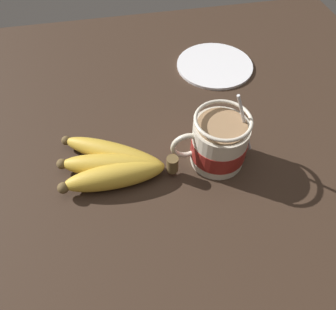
% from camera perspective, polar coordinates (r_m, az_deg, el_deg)
% --- Properties ---
extents(table, '(1.12, 1.12, 0.03)m').
position_cam_1_polar(table, '(0.58, 0.74, -4.11)').
color(table, '#332319').
rests_on(table, ground).
extents(coffee_mug, '(0.15, 0.10, 0.15)m').
position_cam_1_polar(coffee_mug, '(0.56, 8.78, 2.09)').
color(coffee_mug, beige).
rests_on(coffee_mug, table).
extents(banana_bunch, '(0.20, 0.14, 0.04)m').
position_cam_1_polar(banana_bunch, '(0.56, -9.45, -1.88)').
color(banana_bunch, brown).
rests_on(banana_bunch, table).
extents(small_plate, '(0.18, 0.18, 0.01)m').
position_cam_1_polar(small_plate, '(0.80, 8.13, 15.24)').
color(small_plate, white).
rests_on(small_plate, table).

